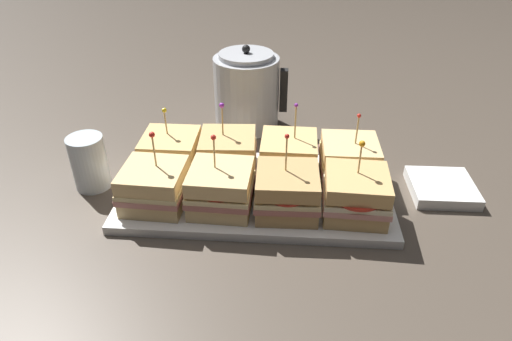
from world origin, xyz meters
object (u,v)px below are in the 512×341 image
(drinking_glass, at_px, (89,162))
(napkin_stack, at_px, (442,188))
(sandwich_front_center_right, at_px, (287,192))
(sandwich_back_center_left, at_px, (228,154))
(sandwich_front_center_left, at_px, (221,189))
(sandwich_front_far_left, at_px, (154,186))
(sandwich_back_far_left, at_px, (171,153))
(sandwich_back_far_right, at_px, (349,159))
(sandwich_back_center_right, at_px, (289,157))
(serving_platter, at_px, (256,192))
(kettle_steel, at_px, (247,91))
(sandwich_front_far_right, at_px, (356,195))

(drinking_glass, height_order, napkin_stack, drinking_glass)
(sandwich_front_center_right, xyz_separation_m, sandwich_back_center_left, (-0.13, 0.13, 0.00))
(sandwich_front_center_right, height_order, drinking_glass, sandwich_front_center_right)
(sandwich_front_center_left, bearing_deg, sandwich_front_far_left, 179.34)
(sandwich_front_center_left, bearing_deg, sandwich_back_far_left, 134.30)
(sandwich_back_center_left, relative_size, sandwich_back_far_right, 1.06)
(drinking_glass, bearing_deg, sandwich_back_center_left, 10.55)
(sandwich_back_center_right, bearing_deg, sandwich_back_far_right, 0.69)
(sandwich_back_far_right, distance_m, napkin_stack, 0.20)
(serving_platter, height_order, sandwich_back_far_left, sandwich_back_far_left)
(sandwich_back_far_left, bearing_deg, sandwich_front_far_left, -91.47)
(sandwich_back_center_left, height_order, kettle_steel, kettle_steel)
(sandwich_back_far_left, bearing_deg, sandwich_front_center_right, -27.44)
(sandwich_back_far_left, distance_m, sandwich_back_center_right, 0.25)
(sandwich_front_far_right, xyz_separation_m, sandwich_back_center_left, (-0.25, 0.13, -0.00))
(sandwich_front_center_left, xyz_separation_m, sandwich_front_far_right, (0.25, -0.00, 0.00))
(serving_platter, height_order, drinking_glass, drinking_glass)
(sandwich_front_center_right, height_order, sandwich_back_far_left, sandwich_front_center_right)
(sandwich_back_center_right, xyz_separation_m, drinking_glass, (-0.41, -0.05, -0.00))
(sandwich_front_center_right, height_order, napkin_stack, sandwich_front_center_right)
(sandwich_front_center_right, distance_m, sandwich_back_center_left, 0.18)
(serving_platter, bearing_deg, sandwich_back_far_left, 161.17)
(sandwich_front_center_left, bearing_deg, serving_platter, 46.24)
(sandwich_front_center_left, height_order, drinking_glass, sandwich_front_center_left)
(sandwich_back_far_left, distance_m, sandwich_back_far_right, 0.38)
(sandwich_front_center_right, bearing_deg, napkin_stack, 18.21)
(sandwich_front_far_left, relative_size, sandwich_back_center_right, 0.95)
(serving_platter, bearing_deg, kettle_steel, 98.25)
(sandwich_back_far_left, bearing_deg, drinking_glass, -162.00)
(napkin_stack, bearing_deg, sandwich_front_center_left, -166.85)
(serving_platter, height_order, sandwich_front_far_right, sandwich_front_far_right)
(sandwich_front_center_left, distance_m, sandwich_back_far_left, 0.18)
(drinking_glass, bearing_deg, sandwich_front_center_left, -14.96)
(serving_platter, distance_m, sandwich_back_center_left, 0.10)
(sandwich_front_far_left, bearing_deg, sandwich_front_far_right, -0.42)
(sandwich_front_far_right, distance_m, sandwich_back_far_right, 0.13)
(sandwich_front_far_left, height_order, sandwich_front_center_left, sandwich_front_far_left)
(sandwich_front_center_left, relative_size, kettle_steel, 0.70)
(sandwich_back_center_right, height_order, kettle_steel, kettle_steel)
(sandwich_back_far_right, xyz_separation_m, drinking_glass, (-0.54, -0.05, 0.00))
(sandwich_front_center_left, bearing_deg, sandwich_back_far_right, 27.01)
(sandwich_front_center_left, height_order, sandwich_back_center_right, sandwich_back_center_right)
(napkin_stack, bearing_deg, sandwich_back_far_right, 172.73)
(sandwich_front_far_right, xyz_separation_m, kettle_steel, (-0.24, 0.38, 0.04))
(sandwich_front_far_left, relative_size, sandwich_front_center_right, 0.96)
(sandwich_front_far_right, height_order, sandwich_back_far_right, sandwich_front_far_right)
(serving_platter, relative_size, sandwich_front_center_right, 3.41)
(sandwich_front_far_left, relative_size, sandwich_back_far_right, 1.04)
(sandwich_front_center_right, bearing_deg, sandwich_back_far_right, 45.54)
(sandwich_front_center_left, relative_size, sandwich_front_far_right, 1.01)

